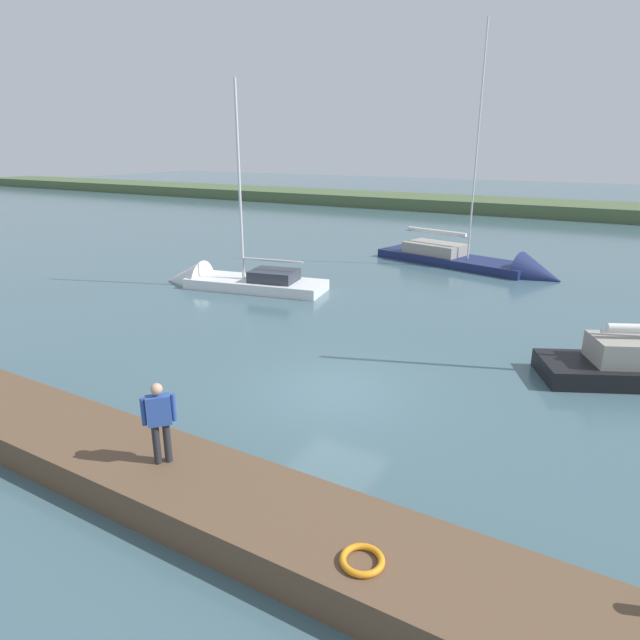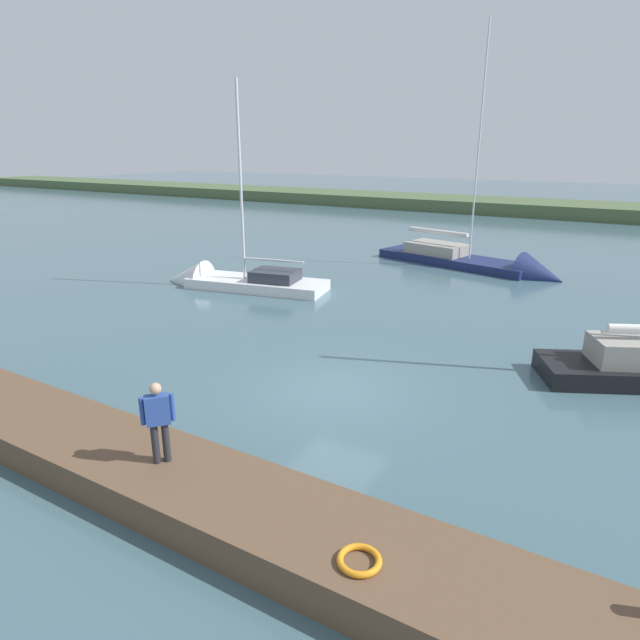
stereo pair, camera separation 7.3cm
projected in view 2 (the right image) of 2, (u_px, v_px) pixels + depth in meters
The scene contains 7 objects.
ground_plane at pixel (335, 390), 14.81m from camera, with size 200.00×200.00×0.00m, color #42606B.
far_shoreline at pixel (562, 215), 52.03m from camera, with size 180.00×8.00×2.40m, color #4C603D.
dock_pier at pixel (187, 487), 10.03m from camera, with size 21.76×2.13×0.67m, color brown.
life_ring_buoy at pixel (359, 560), 7.73m from camera, with size 0.66×0.66×0.10m, color orange.
sailboat_near_dock at pixel (229, 284), 25.68m from camera, with size 8.33×3.72×10.18m.
sailboat_far_right at pixel (481, 266), 29.32m from camera, with size 10.78×4.89×13.53m.
person_on_dock at pixel (158, 418), 9.96m from camera, with size 0.45×0.50×1.63m.
Camera 2 is at (-6.49, 11.84, 6.40)m, focal length 30.24 mm.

